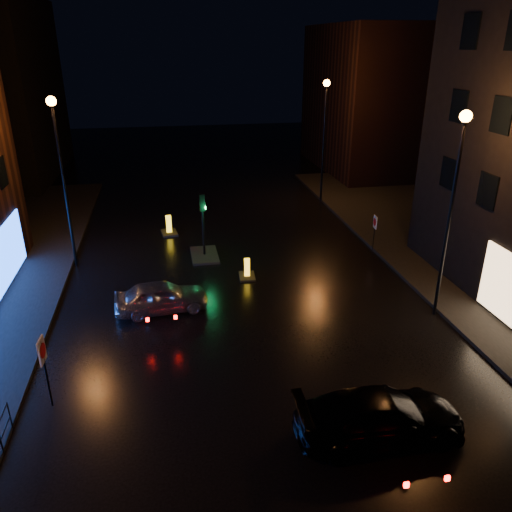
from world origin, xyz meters
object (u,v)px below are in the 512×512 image
Objects in this scene: silver_hatchback at (161,297)px; traffic_signal at (204,247)px; dark_sedan at (380,416)px; bollard_far at (169,230)px; road_sign_right at (375,225)px; road_sign_left at (43,357)px; bollard_near at (247,273)px.

traffic_signal is at bearing -27.77° from silver_hatchback.
traffic_signal is at bearing 15.46° from dark_sedan.
dark_sedan is 3.51× the size of bollard_far.
road_sign_right is (11.42, 4.43, 0.90)m from silver_hatchback.
bollard_far is 15.54m from road_sign_left.
silver_hatchback is at bearing 35.67° from dark_sedan.
bollard_far is (-3.58, 6.81, 0.03)m from bollard_near.
dark_sedan is at bearing -75.27° from bollard_near.
dark_sedan is (6.09, -8.69, 0.05)m from silver_hatchback.
silver_hatchback is at bearing 61.35° from road_sign_left.
bollard_far is (-5.54, 18.07, -0.47)m from dark_sedan.
road_sign_left reaches higher than bollard_far.
silver_hatchback is 3.28× the size of bollard_near.
road_sign_right reaches higher than silver_hatchback.
silver_hatchback reaches higher than bollard_far.
traffic_signal is 0.70× the size of dark_sedan.
traffic_signal reaches higher than bollard_near.
bollard_far is at bearing 78.55° from road_sign_left.
silver_hatchback reaches higher than bollard_near.
road_sign_left is (-4.07, -14.91, 1.59)m from bollard_far.
bollard_near is (1.81, -3.00, -0.29)m from traffic_signal.
bollard_near is 7.64m from road_sign_right.
road_sign_right is (14.93, 9.96, -0.28)m from road_sign_left.
traffic_signal is 3.52m from bollard_near.
dark_sedan is 10.18m from road_sign_left.
silver_hatchback is (-2.32, -5.57, 0.16)m from traffic_signal.
bollard_far is 0.67× the size of road_sign_right.
traffic_signal is at bearing -0.90° from road_sign_right.
bollard_near is (-1.97, 11.26, -0.50)m from dark_sedan.
bollard_near is 11.25m from road_sign_left.
traffic_signal is 2.45× the size of bollard_far.
traffic_signal is 0.88× the size of silver_hatchback.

